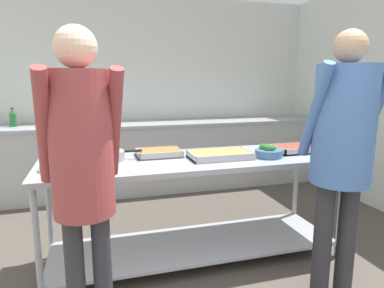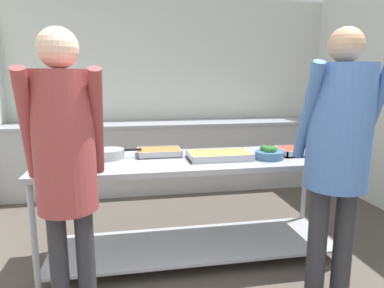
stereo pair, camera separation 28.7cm
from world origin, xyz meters
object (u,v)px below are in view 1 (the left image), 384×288
object	(u,v)px
plate_stack	(58,166)
guest_serving_right	(82,159)
broccoli_bowl	(268,152)
water_bottle	(13,118)
serving_tray_vegetables	(159,153)
serving_tray_roast	(298,149)
sauce_pan	(109,155)
guest_serving_left	(343,140)
serving_tray_greens	(220,155)

from	to	relation	value
plate_stack	guest_serving_right	size ratio (longest dim) A/B	0.15
broccoli_bowl	water_bottle	world-z (taller)	water_bottle
plate_stack	serving_tray_vegetables	world-z (taller)	serving_tray_vegetables
serving_tray_roast	water_bottle	distance (m)	3.38
sauce_pan	serving_tray_roast	world-z (taller)	sauce_pan
serving_tray_roast	guest_serving_right	distance (m)	1.99
serving_tray_vegetables	guest_serving_left	world-z (taller)	guest_serving_left
broccoli_bowl	guest_serving_left	bearing A→B (deg)	-75.65
plate_stack	serving_tray_roast	world-z (taller)	serving_tray_roast
sauce_pan	serving_tray_vegetables	size ratio (longest dim) A/B	1.06
sauce_pan	guest_serving_left	distance (m)	1.71
guest_serving_left	water_bottle	bearing A→B (deg)	131.50
plate_stack	guest_serving_left	distance (m)	1.95
guest_serving_right	water_bottle	size ratio (longest dim) A/B	7.66
sauce_pan	guest_serving_right	world-z (taller)	guest_serving_right
plate_stack	guest_serving_right	xyz separation A→B (m)	(0.19, -0.74, 0.21)
water_bottle	broccoli_bowl	bearing A→B (deg)	-42.91
serving_tray_greens	guest_serving_right	xyz separation A→B (m)	(-1.05, -0.76, 0.21)
guest_serving_left	serving_tray_vegetables	bearing A→B (deg)	137.36
serving_tray_vegetables	serving_tray_greens	bearing A→B (deg)	-25.03
guest_serving_right	water_bottle	bearing A→B (deg)	107.24
water_bottle	serving_tray_greens	bearing A→B (deg)	-47.25
broccoli_bowl	plate_stack	bearing A→B (deg)	178.03
serving_tray_vegetables	sauce_pan	bearing A→B (deg)	-172.87
serving_tray_roast	serving_tray_vegetables	bearing A→B (deg)	172.21
plate_stack	water_bottle	xyz separation A→B (m)	(-0.69, 2.11, 0.14)
serving_tray_vegetables	serving_tray_roast	distance (m)	1.24
broccoli_bowl	guest_serving_left	distance (m)	0.71
serving_tray_vegetables	guest_serving_right	xyz separation A→B (m)	(-0.58, -0.98, 0.21)
broccoli_bowl	guest_serving_right	xyz separation A→B (m)	(-1.45, -0.68, 0.19)
broccoli_bowl	water_bottle	bearing A→B (deg)	137.09
water_bottle	serving_tray_vegetables	bearing A→B (deg)	-51.96
plate_stack	serving_tray_roast	size ratio (longest dim) A/B	0.60
plate_stack	guest_serving_right	world-z (taller)	guest_serving_right
plate_stack	sauce_pan	distance (m)	0.41
sauce_pan	broccoli_bowl	world-z (taller)	broccoli_bowl
plate_stack	serving_tray_greens	xyz separation A→B (m)	(1.24, 0.02, 0.00)
plate_stack	sauce_pan	bearing A→B (deg)	27.30
plate_stack	serving_tray_vegetables	size ratio (longest dim) A/B	0.71
serving_tray_vegetables	guest_serving_left	bearing A→B (deg)	-42.64
broccoli_bowl	guest_serving_right	bearing A→B (deg)	-154.77
plate_stack	water_bottle	bearing A→B (deg)	108.16
serving_tray_greens	serving_tray_roast	distance (m)	0.76
serving_tray_vegetables	serving_tray_roast	world-z (taller)	same
guest_serving_right	water_bottle	world-z (taller)	guest_serving_right
plate_stack	broccoli_bowl	bearing A→B (deg)	-1.97
sauce_pan	serving_tray_roast	distance (m)	1.65
plate_stack	water_bottle	distance (m)	2.22
guest_serving_left	sauce_pan	bearing A→B (deg)	148.06
plate_stack	broccoli_bowl	xyz separation A→B (m)	(1.64, -0.06, 0.02)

